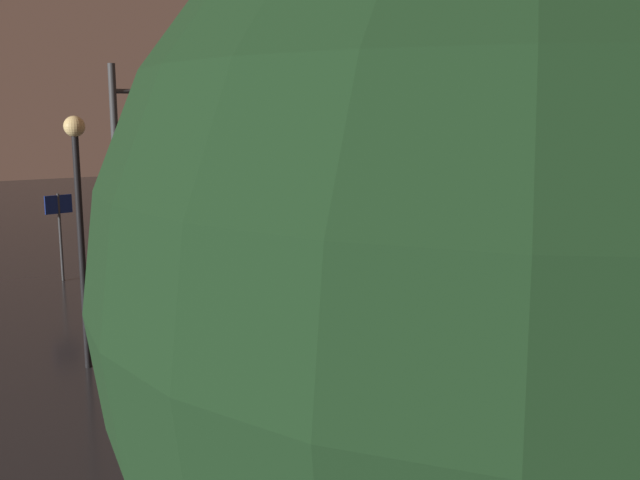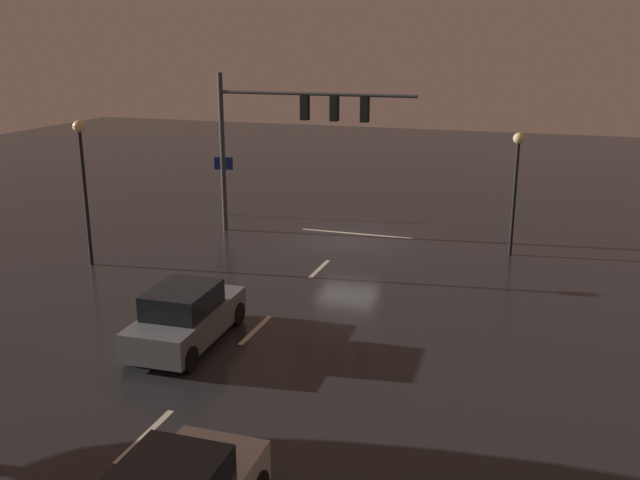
% 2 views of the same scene
% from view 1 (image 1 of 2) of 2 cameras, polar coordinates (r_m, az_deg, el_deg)
% --- Properties ---
extents(ground_plane, '(80.00, 80.00, 0.00)m').
position_cam_1_polar(ground_plane, '(25.56, -2.72, -2.41)').
color(ground_plane, '#232326').
extents(traffic_signal_assembly, '(8.63, 0.47, 6.92)m').
position_cam_1_polar(traffic_signal_assembly, '(23.79, -8.57, 8.43)').
color(traffic_signal_assembly, '#383A3D').
rests_on(traffic_signal_assembly, ground_plane).
extents(lane_dash_far, '(0.16, 2.20, 0.01)m').
position_cam_1_polar(lane_dash_far, '(22.24, 2.30, -4.32)').
color(lane_dash_far, beige).
rests_on(lane_dash_far, ground_plane).
extents(lane_dash_mid, '(0.16, 2.20, 0.01)m').
position_cam_1_polar(lane_dash_mid, '(17.79, 13.28, -8.34)').
color(lane_dash_mid, beige).
rests_on(lane_dash_mid, ground_plane).
extents(stop_bar, '(5.00, 0.16, 0.01)m').
position_cam_1_polar(stop_bar, '(26.60, -3.98, -1.91)').
color(stop_bar, beige).
rests_on(stop_bar, ground_plane).
extents(car_approaching, '(2.04, 4.42, 1.70)m').
position_cam_1_polar(car_approaching, '(15.59, 13.34, -7.95)').
color(car_approaching, slate).
rests_on(car_approaching, ground_plane).
extents(street_lamp_left_kerb, '(0.44, 0.44, 4.86)m').
position_cam_1_polar(street_lamp_left_kerb, '(28.88, 8.85, 5.80)').
color(street_lamp_left_kerb, black).
rests_on(street_lamp_left_kerb, ground_plane).
extents(street_lamp_right_kerb, '(0.44, 0.44, 5.46)m').
position_cam_1_polar(street_lamp_right_kerb, '(16.15, -18.42, 3.28)').
color(street_lamp_right_kerb, black).
rests_on(street_lamp_right_kerb, ground_plane).
extents(route_sign, '(0.89, 0.24, 2.90)m').
position_cam_1_polar(route_sign, '(25.13, -19.77, 1.61)').
color(route_sign, '#383A3D').
rests_on(route_sign, ground_plane).
extents(tree_right_near, '(4.64, 4.64, 6.93)m').
position_cam_1_polar(tree_right_near, '(4.30, 14.46, -3.40)').
color(tree_right_near, '#382314').
rests_on(tree_right_near, ground_plane).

